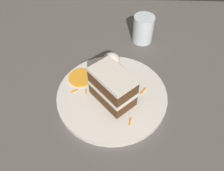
{
  "coord_description": "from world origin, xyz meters",
  "views": [
    {
      "loc": [
        -0.02,
        0.36,
        0.52
      ],
      "look_at": [
        -0.01,
        -0.01,
        0.08
      ],
      "focal_mm": 35.0,
      "sensor_mm": 36.0,
      "label": 1
    }
  ],
  "objects_px": {
    "cake_slice": "(113,87)",
    "orange_garnish": "(81,78)",
    "plate": "(112,95)",
    "cream_dollop": "(111,60)",
    "drinking_glass": "(143,31)"
  },
  "relations": [
    {
      "from": "cake_slice",
      "to": "plate",
      "type": "bearing_deg",
      "value": 54.66
    },
    {
      "from": "orange_garnish",
      "to": "cake_slice",
      "type": "bearing_deg",
      "value": 144.47
    },
    {
      "from": "cake_slice",
      "to": "drinking_glass",
      "type": "height_order",
      "value": "cake_slice"
    },
    {
      "from": "cream_dollop",
      "to": "drinking_glass",
      "type": "height_order",
      "value": "drinking_glass"
    },
    {
      "from": "cake_slice",
      "to": "orange_garnish",
      "type": "relative_size",
      "value": 1.86
    },
    {
      "from": "plate",
      "to": "drinking_glass",
      "type": "distance_m",
      "value": 0.28
    },
    {
      "from": "cake_slice",
      "to": "orange_garnish",
      "type": "xyz_separation_m",
      "value": [
        0.1,
        -0.07,
        -0.04
      ]
    },
    {
      "from": "plate",
      "to": "cake_slice",
      "type": "bearing_deg",
      "value": 97.42
    },
    {
      "from": "cream_dollop",
      "to": "plate",
      "type": "bearing_deg",
      "value": 94.44
    },
    {
      "from": "orange_garnish",
      "to": "plate",
      "type": "bearing_deg",
      "value": 151.17
    },
    {
      "from": "plate",
      "to": "drinking_glass",
      "type": "relative_size",
      "value": 3.28
    },
    {
      "from": "drinking_glass",
      "to": "cake_slice",
      "type": "bearing_deg",
      "value": 71.31
    },
    {
      "from": "plate",
      "to": "cream_dollop",
      "type": "bearing_deg",
      "value": -85.56
    },
    {
      "from": "plate",
      "to": "orange_garnish",
      "type": "xyz_separation_m",
      "value": [
        0.09,
        -0.05,
        0.01
      ]
    },
    {
      "from": "plate",
      "to": "orange_garnish",
      "type": "height_order",
      "value": "orange_garnish"
    }
  ]
}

